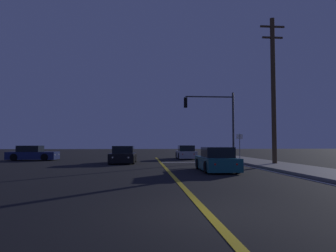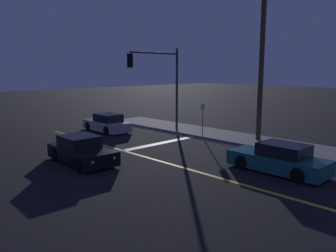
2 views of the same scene
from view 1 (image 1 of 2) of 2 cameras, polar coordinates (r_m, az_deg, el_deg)
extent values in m
plane|color=black|center=(7.24, 7.22, -15.47)|extent=(160.00, 160.00, 0.00)
cube|color=gray|center=(19.31, 23.22, -7.25)|extent=(3.20, 36.45, 0.15)
cube|color=gold|center=(17.18, 0.24, -8.28)|extent=(0.20, 34.43, 0.01)
cube|color=silver|center=(18.53, 18.11, -7.75)|extent=(0.16, 34.43, 0.01)
cube|color=silver|center=(26.09, 5.15, -6.50)|extent=(5.90, 0.50, 0.01)
cube|color=black|center=(25.20, -8.05, -5.62)|extent=(1.98, 4.17, 0.68)
cube|color=black|center=(25.42, -7.99, -4.24)|extent=(1.65, 1.94, 0.60)
cylinder|color=black|center=(23.87, -6.27, -6.06)|extent=(0.24, 0.65, 0.64)
cylinder|color=black|center=(24.04, -10.40, -6.00)|extent=(0.24, 0.65, 0.64)
cylinder|color=black|center=(26.40, -5.92, -5.77)|extent=(0.24, 0.65, 0.64)
cylinder|color=black|center=(26.56, -9.65, -5.73)|extent=(0.24, 0.65, 0.64)
sphere|color=#FFF4CC|center=(23.16, -7.10, -5.65)|extent=(0.18, 0.18, 0.18)
sphere|color=#FFF4CC|center=(23.28, -9.92, -5.61)|extent=(0.18, 0.18, 0.18)
sphere|color=red|center=(27.14, -6.44, -5.28)|extent=(0.14, 0.14, 0.14)
sphere|color=red|center=(27.24, -8.85, -5.25)|extent=(0.14, 0.14, 0.14)
cube|color=#195960|center=(18.07, 8.68, -6.61)|extent=(1.83, 4.49, 0.68)
cube|color=black|center=(17.78, 8.85, -4.73)|extent=(1.54, 2.08, 0.60)
cylinder|color=black|center=(19.29, 5.43, -6.77)|extent=(0.23, 0.64, 0.64)
cylinder|color=black|center=(19.60, 10.17, -6.67)|extent=(0.23, 0.64, 0.64)
cylinder|color=black|center=(16.57, 6.93, -7.36)|extent=(0.23, 0.64, 0.64)
cylinder|color=black|center=(16.94, 12.40, -7.22)|extent=(0.23, 0.64, 0.64)
sphere|color=#FFF4CC|center=(20.09, 5.85, -6.04)|extent=(0.18, 0.18, 0.18)
sphere|color=#FFF4CC|center=(20.30, 8.88, -5.99)|extent=(0.18, 0.18, 0.18)
sphere|color=red|center=(15.82, 8.43, -6.82)|extent=(0.14, 0.14, 0.14)
sphere|color=red|center=(16.08, 12.24, -6.73)|extent=(0.14, 0.14, 0.14)
cube|color=#B2B5BA|center=(32.00, 3.23, -5.10)|extent=(1.82, 4.26, 0.68)
cube|color=black|center=(31.73, 3.28, -4.04)|extent=(1.53, 1.98, 0.60)
cylinder|color=black|center=(33.23, 1.59, -5.24)|extent=(0.23, 0.64, 0.64)
cylinder|color=black|center=(33.40, 4.35, -5.22)|extent=(0.23, 0.64, 0.64)
cylinder|color=black|center=(30.62, 2.01, -5.42)|extent=(0.23, 0.64, 0.64)
cylinder|color=black|center=(30.81, 5.00, -5.40)|extent=(0.23, 0.64, 0.64)
sphere|color=#FFF4CC|center=(33.98, 1.94, -4.85)|extent=(0.18, 0.18, 0.18)
sphere|color=#FFF4CC|center=(34.10, 3.73, -4.84)|extent=(0.18, 0.18, 0.18)
sphere|color=red|center=(29.89, 2.66, -5.09)|extent=(0.14, 0.14, 0.14)
sphere|color=red|center=(30.02, 4.70, -5.08)|extent=(0.14, 0.14, 0.14)
cube|color=navy|center=(31.36, -23.08, -4.90)|extent=(4.38, 1.96, 0.68)
cube|color=black|center=(31.43, -23.50, -3.79)|extent=(2.05, 1.60, 0.60)
cylinder|color=black|center=(31.67, -20.29, -5.15)|extent=(0.65, 0.25, 0.64)
cylinder|color=black|center=(30.13, -21.28, -5.25)|extent=(0.65, 0.25, 0.64)
cylinder|color=black|center=(32.62, -24.75, -5.00)|extent=(0.65, 0.25, 0.64)
cylinder|color=black|center=(31.12, -25.93, -5.07)|extent=(0.65, 0.25, 0.64)
sphere|color=#FFF4CC|center=(31.17, -19.12, -4.84)|extent=(0.18, 0.18, 0.18)
sphere|color=#FFF4CC|center=(30.14, -19.74, -4.90)|extent=(0.18, 0.18, 0.18)
sphere|color=red|center=(32.67, -26.18, -4.61)|extent=(0.14, 0.14, 0.14)
sphere|color=red|center=(31.68, -26.99, -4.64)|extent=(0.14, 0.14, 0.14)
cylinder|color=#38383D|center=(29.17, 11.64, -0.08)|extent=(0.18, 0.18, 6.13)
cylinder|color=#38383D|center=(28.91, 7.44, 5.23)|extent=(4.33, 0.12, 0.12)
cube|color=black|center=(28.47, 3.17, 4.22)|extent=(0.28, 0.28, 0.90)
sphere|color=red|center=(28.50, 3.17, 4.76)|extent=(0.22, 0.22, 0.22)
sphere|color=#4C2D05|center=(28.47, 3.17, 4.22)|extent=(0.22, 0.22, 0.22)
sphere|color=#0A3814|center=(28.43, 3.17, 3.68)|extent=(0.22, 0.22, 0.22)
cylinder|color=#4C3823|center=(23.84, 18.40, 5.98)|extent=(0.32, 0.32, 10.51)
cube|color=#4C3823|center=(24.99, 18.21, 16.59)|extent=(1.77, 0.12, 0.12)
cube|color=#4C3823|center=(24.73, 18.24, 14.84)|extent=(1.49, 0.12, 0.12)
cylinder|color=slate|center=(26.37, 12.75, -3.87)|extent=(0.06, 0.06, 2.34)
cube|color=white|center=(26.37, 12.73, -1.87)|extent=(0.56, 0.13, 0.40)
camera|label=2|loc=(14.57, -47.99, 10.04)|focal=36.22mm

